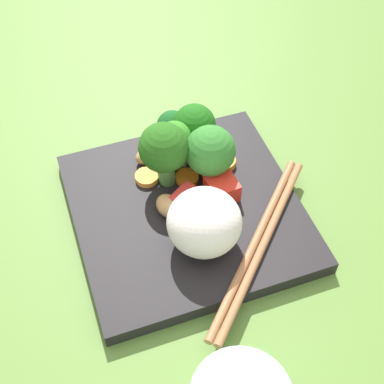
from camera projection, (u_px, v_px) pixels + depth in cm
name	position (u px, v px, depth cm)	size (l,w,h in cm)	color
ground_plane	(187.00, 222.00, 61.59)	(110.00, 110.00, 2.00)	#577E33
square_plate	(187.00, 211.00, 60.13)	(24.13, 24.13, 1.79)	black
rice_mound	(204.00, 222.00, 53.89)	(7.54, 7.53, 6.71)	white
broccoli_floret_0	(210.00, 151.00, 58.82)	(5.60, 5.60, 7.27)	#84BC53
broccoli_floret_1	(164.00, 149.00, 58.10)	(5.51, 5.51, 8.03)	#539546
broccoli_floret_2	(172.00, 126.00, 63.63)	(3.64, 3.64, 4.58)	#74B452
broccoli_floret_3	(175.00, 141.00, 60.51)	(3.96, 3.96, 6.21)	#74A551
broccoli_floret_4	(194.00, 126.00, 62.15)	(4.93, 4.93, 6.43)	#7CBC50
carrot_slice_0	(187.00, 178.00, 61.71)	(2.65, 2.65, 0.55)	orange
carrot_slice_1	(147.00, 177.00, 61.69)	(2.71, 2.71, 0.68)	#FC9A35
carrot_slice_2	(215.00, 149.00, 64.39)	(2.77, 2.77, 0.77)	orange
carrot_slice_3	(223.00, 162.00, 63.11)	(2.84, 2.84, 0.79)	orange
pepper_chunk_0	(189.00, 202.00, 58.57)	(3.19, 2.55, 1.99)	red
pepper_chunk_1	(221.00, 186.00, 59.69)	(3.14, 3.18, 2.39)	red
pepper_chunk_2	(154.00, 145.00, 64.40)	(2.88, 2.23, 1.46)	red
chicken_piece_0	(146.00, 156.00, 63.00)	(2.62, 1.89, 1.79)	#AD8750
chicken_piece_1	(167.00, 203.00, 58.47)	(3.18, 2.42, 2.02)	tan
chopstick_pair	(259.00, 243.00, 55.84)	(18.56, 17.98, 0.84)	#A26A43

